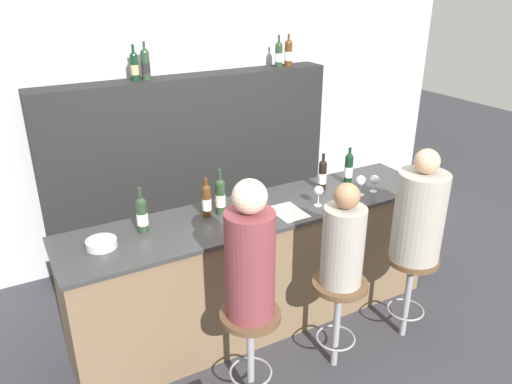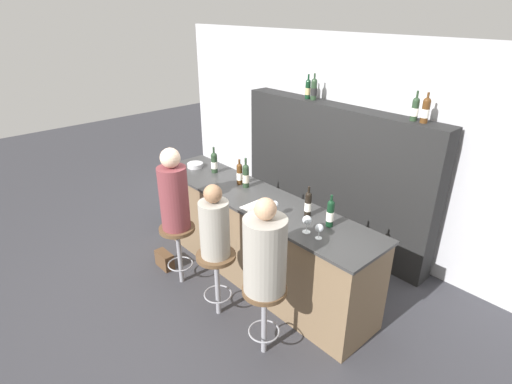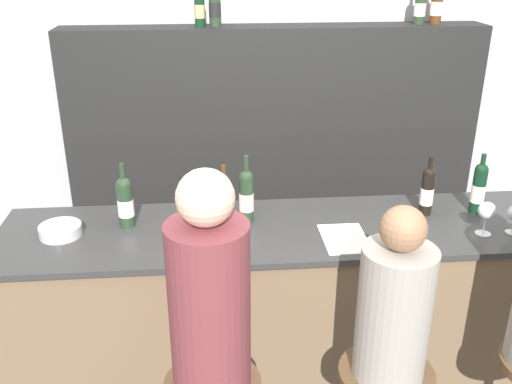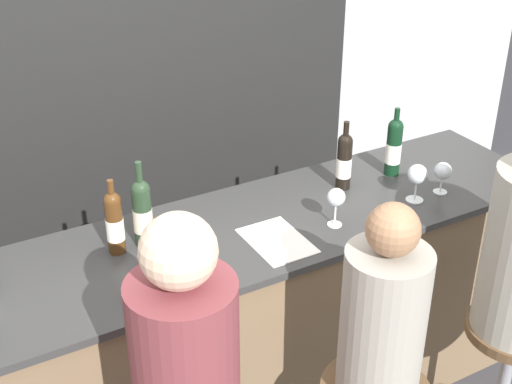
{
  "view_description": "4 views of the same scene",
  "coord_description": "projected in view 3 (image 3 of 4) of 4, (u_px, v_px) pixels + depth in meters",
  "views": [
    {
      "loc": [
        -1.67,
        -2.64,
        2.64
      ],
      "look_at": [
        -0.02,
        0.34,
        1.15
      ],
      "focal_mm": 35.0,
      "sensor_mm": 36.0,
      "label": 1
    },
    {
      "loc": [
        2.86,
        -2.27,
        2.88
      ],
      "look_at": [
        0.1,
        0.23,
        1.13
      ],
      "focal_mm": 28.0,
      "sensor_mm": 36.0,
      "label": 2
    },
    {
      "loc": [
        -0.46,
        -2.16,
        2.29
      ],
      "look_at": [
        -0.24,
        0.29,
        1.22
      ],
      "focal_mm": 40.0,
      "sensor_mm": 36.0,
      "label": 3
    },
    {
      "loc": [
        -1.03,
        -1.8,
        2.49
      ],
      "look_at": [
        0.11,
        0.23,
        1.22
      ],
      "focal_mm": 50.0,
      "sensor_mm": 36.0,
      "label": 4
    }
  ],
  "objects": [
    {
      "name": "tasting_menu",
      "position": [
        345.0,
        238.0,
        2.69
      ],
      "size": [
        0.21,
        0.3,
        0.0
      ],
      "color": "white",
      "rests_on": "bar_counter"
    },
    {
      "name": "wine_glass_0",
      "position": [
        402.0,
        214.0,
        2.66
      ],
      "size": [
        0.07,
        0.07,
        0.16
      ],
      "color": "silver",
      "rests_on": "bar_counter"
    },
    {
      "name": "wine_bottle_counter_4",
      "position": [
        479.0,
        188.0,
        2.91
      ],
      "size": [
        0.07,
        0.07,
        0.32
      ],
      "color": "black",
      "rests_on": "bar_counter"
    },
    {
      "name": "wine_bottle_counter_3",
      "position": [
        427.0,
        190.0,
        2.89
      ],
      "size": [
        0.07,
        0.07,
        0.31
      ],
      "color": "black",
      "rests_on": "bar_counter"
    },
    {
      "name": "back_bar_cabinet",
      "position": [
        273.0,
        156.0,
        4.05
      ],
      "size": [
        2.81,
        0.28,
        1.8
      ],
      "color": "black",
      "rests_on": "ground_plane"
    },
    {
      "name": "wine_bottle_counter_2",
      "position": [
        246.0,
        195.0,
        2.82
      ],
      "size": [
        0.07,
        0.07,
        0.35
      ],
      "color": "#233823",
      "rests_on": "bar_counter"
    },
    {
      "name": "guest_seated_middle",
      "position": [
        394.0,
        306.0,
        2.16
      ],
      "size": [
        0.28,
        0.28,
        0.73
      ],
      "color": "gray",
      "rests_on": "bar_stool_middle"
    },
    {
      "name": "wine_bottle_backbar_0",
      "position": [
        199.0,
        6.0,
        3.61
      ],
      "size": [
        0.07,
        0.07,
        0.3
      ],
      "color": "black",
      "rests_on": "back_bar_cabinet"
    },
    {
      "name": "wall_back",
      "position": [
        270.0,
        94.0,
        4.1
      ],
      "size": [
        6.4,
        0.05,
        2.6
      ],
      "color": "#B2B2B7",
      "rests_on": "ground_plane"
    },
    {
      "name": "wine_bottle_backbar_1",
      "position": [
        215.0,
        4.0,
        3.61
      ],
      "size": [
        0.08,
        0.08,
        0.32
      ],
      "color": "#233823",
      "rests_on": "back_bar_cabinet"
    },
    {
      "name": "wine_bottle_counter_1",
      "position": [
        224.0,
        198.0,
        2.81
      ],
      "size": [
        0.07,
        0.07,
        0.3
      ],
      "color": "#4C2D14",
      "rests_on": "bar_counter"
    },
    {
      "name": "wine_bottle_backbar_3",
      "position": [
        437.0,
        3.0,
        3.73
      ],
      "size": [
        0.08,
        0.08,
        0.31
      ],
      "color": "#4C2D14",
      "rests_on": "back_bar_cabinet"
    },
    {
      "name": "bar_counter",
      "position": [
        301.0,
        312.0,
        3.01
      ],
      "size": [
        3.0,
        0.68,
        1.01
      ],
      "color": "brown",
      "rests_on": "ground_plane"
    },
    {
      "name": "wine_bottle_counter_0",
      "position": [
        125.0,
        201.0,
        2.77
      ],
      "size": [
        0.08,
        0.08,
        0.33
      ],
      "color": "#233823",
      "rests_on": "bar_counter"
    },
    {
      "name": "guest_seated_left",
      "position": [
        209.0,
        297.0,
        2.07
      ],
      "size": [
        0.3,
        0.3,
        0.89
      ],
      "color": "brown",
      "rests_on": "bar_stool_left"
    },
    {
      "name": "metal_bowl",
      "position": [
        60.0,
        230.0,
        2.72
      ],
      "size": [
        0.2,
        0.2,
        0.05
      ],
      "color": "#B7B7BC",
      "rests_on": "bar_counter"
    },
    {
      "name": "wine_glass_1",
      "position": [
        487.0,
        211.0,
        2.69
      ],
      "size": [
        0.08,
        0.08,
        0.17
      ],
      "color": "silver",
      "rests_on": "bar_counter"
    },
    {
      "name": "wine_bottle_backbar_2",
      "position": [
        420.0,
        5.0,
        3.72
      ],
      "size": [
        0.07,
        0.07,
        0.31
      ],
      "color": "#233823",
      "rests_on": "back_bar_cabinet"
    }
  ]
}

